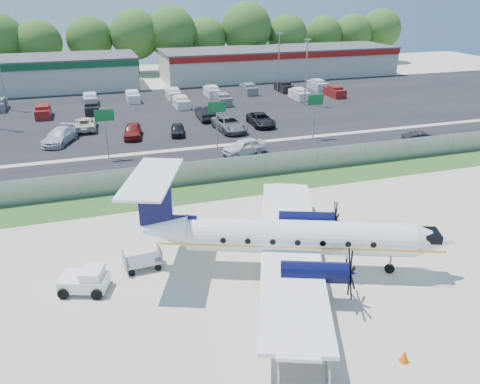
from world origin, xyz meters
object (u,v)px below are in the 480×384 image
object	(u,v)px
pushback_tug	(86,280)
baggage_cart_far	(303,375)
aircraft	(292,237)
baggage_cart_near	(143,260)

from	to	relation	value
pushback_tug	baggage_cart_far	bearing A→B (deg)	-49.39
pushback_tug	baggage_cart_far	size ratio (longest dim) A/B	1.17
baggage_cart_far	pushback_tug	bearing A→B (deg)	130.61
baggage_cart_far	aircraft	bearing A→B (deg)	69.49
pushback_tug	baggage_cart_near	xyz separation A→B (m)	(3.19, 1.31, -0.11)
baggage_cart_near	baggage_cart_far	size ratio (longest dim) A/B	0.92
pushback_tug	baggage_cart_near	distance (m)	3.46
aircraft	pushback_tug	size ratio (longest dim) A/B	6.43
aircraft	pushback_tug	bearing A→B (deg)	172.36
pushback_tug	baggage_cart_far	world-z (taller)	pushback_tug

